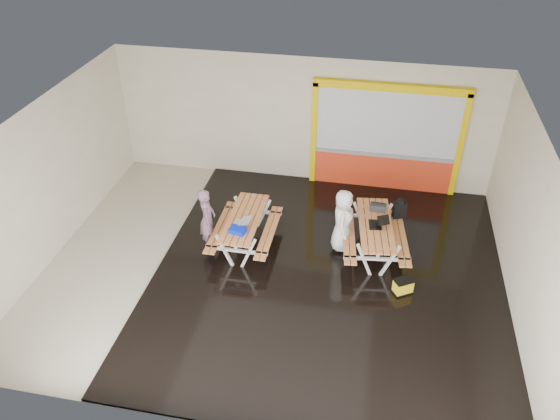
% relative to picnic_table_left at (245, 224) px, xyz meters
% --- Properties ---
extents(room, '(10.02, 8.02, 3.52)m').
position_rel_picnic_table_left_xyz_m(room, '(0.78, -0.70, 1.12)').
color(room, beige).
rests_on(room, ground).
extents(deck, '(7.50, 7.98, 0.05)m').
position_rel_picnic_table_left_xyz_m(deck, '(2.03, -0.70, -0.60)').
color(deck, black).
rests_on(deck, room).
extents(kiosk, '(3.88, 0.16, 3.00)m').
position_rel_picnic_table_left_xyz_m(kiosk, '(2.98, 3.23, 0.81)').
color(kiosk, '#EE3D1D').
rests_on(kiosk, room).
extents(picnic_table_left, '(1.41, 2.06, 0.82)m').
position_rel_picnic_table_left_xyz_m(picnic_table_left, '(0.00, 0.00, 0.00)').
color(picnic_table_left, '#CC7A3F').
rests_on(picnic_table_left, deck).
extents(picnic_table_right, '(1.68, 2.27, 0.84)m').
position_rel_picnic_table_left_xyz_m(picnic_table_right, '(2.94, 0.30, 0.01)').
color(picnic_table_right, '#CC7A3F').
rests_on(picnic_table_right, deck).
extents(person_left, '(0.48, 0.62, 1.50)m').
position_rel_picnic_table_left_xyz_m(person_left, '(-0.80, -0.25, 0.23)').
color(person_left, slate).
rests_on(person_left, deck).
extents(person_right, '(0.48, 0.73, 1.49)m').
position_rel_picnic_table_left_xyz_m(person_right, '(2.20, 0.26, 0.25)').
color(person_right, white).
rests_on(person_right, deck).
extents(laptop_left, '(0.42, 0.38, 0.17)m').
position_rel_picnic_table_left_xyz_m(laptop_left, '(-0.00, -0.28, 0.25)').
color(laptop_left, silver).
rests_on(laptop_left, picnic_table_left).
extents(laptop_right, '(0.47, 0.43, 0.18)m').
position_rel_picnic_table_left_xyz_m(laptop_right, '(2.99, 0.26, 0.27)').
color(laptop_right, black).
rests_on(laptop_right, picnic_table_right).
extents(blue_pouch, '(0.40, 0.32, 0.10)m').
position_rel_picnic_table_left_xyz_m(blue_pouch, '(-0.01, -0.56, 0.24)').
color(blue_pouch, '#071FCF').
rests_on(blue_pouch, picnic_table_left).
extents(toolbox, '(0.38, 0.21, 0.22)m').
position_rel_picnic_table_left_xyz_m(toolbox, '(2.96, 0.85, 0.29)').
color(toolbox, black).
rests_on(toolbox, picnic_table_right).
extents(backpack, '(0.33, 0.27, 0.48)m').
position_rel_picnic_table_left_xyz_m(backpack, '(3.46, 1.13, 0.14)').
color(backpack, black).
rests_on(backpack, picnic_table_right).
extents(dark_case, '(0.55, 0.51, 0.17)m').
position_rel_picnic_table_left_xyz_m(dark_case, '(2.68, 0.11, -0.49)').
color(dark_case, black).
rests_on(dark_case, deck).
extents(fluke_bag, '(0.47, 0.42, 0.34)m').
position_rel_picnic_table_left_xyz_m(fluke_bag, '(3.62, -0.95, -0.41)').
color(fluke_bag, black).
rests_on(fluke_bag, deck).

